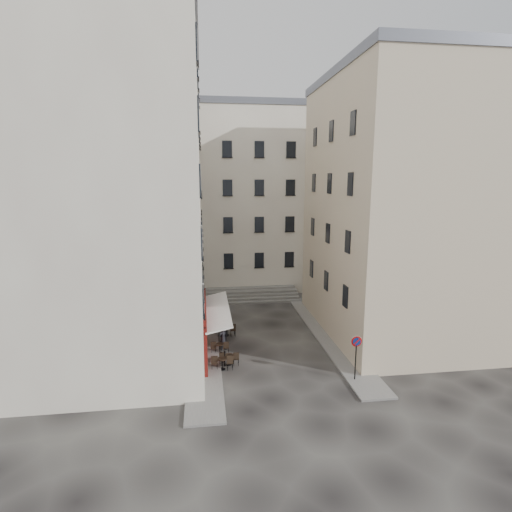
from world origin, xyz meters
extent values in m
plane|color=black|center=(0.00, 0.00, 0.00)|extent=(90.00, 90.00, 0.00)
cube|color=slate|center=(-4.50, 4.00, 0.06)|extent=(2.00, 22.00, 0.12)
cube|color=slate|center=(4.50, 3.00, 0.06)|extent=(2.00, 18.00, 0.12)
cube|color=beige|center=(-10.50, 3.00, 10.00)|extent=(12.00, 16.00, 20.00)
cube|color=slate|center=(-10.50, 3.00, 20.30)|extent=(12.20, 16.20, 0.60)
cube|color=beige|center=(10.50, 3.50, 9.00)|extent=(12.00, 14.00, 18.00)
cube|color=slate|center=(10.50, 3.50, 18.30)|extent=(12.20, 14.20, 0.60)
cube|color=beige|center=(-1.00, 19.00, 9.00)|extent=(18.00, 10.00, 18.00)
cube|color=slate|center=(-1.00, 19.00, 18.30)|extent=(18.20, 10.20, 0.60)
cube|color=#470A0A|center=(-4.42, 1.00, 1.75)|extent=(0.25, 7.00, 3.50)
cube|color=black|center=(-4.38, 1.00, 1.40)|extent=(0.06, 3.85, 2.00)
cube|color=silver|center=(-3.60, 1.00, 2.95)|extent=(1.58, 7.30, 0.41)
cube|color=#5C5957|center=(0.00, 11.90, 0.10)|extent=(9.00, 1.80, 0.20)
cube|color=#5C5957|center=(0.00, 12.35, 0.30)|extent=(9.00, 1.80, 0.20)
cube|color=#5C5957|center=(0.00, 12.80, 0.50)|extent=(9.00, 1.80, 0.20)
cube|color=#5C5957|center=(0.00, 13.25, 0.70)|extent=(9.00, 1.80, 0.20)
cylinder|color=black|center=(-3.25, -1.00, 0.45)|extent=(0.10, 0.10, 0.90)
sphere|color=black|center=(-3.25, -1.00, 0.92)|extent=(0.12, 0.12, 0.12)
cylinder|color=black|center=(-3.25, 2.50, 0.45)|extent=(0.10, 0.10, 0.90)
sphere|color=black|center=(-3.25, 2.50, 0.92)|extent=(0.12, 0.12, 0.12)
cylinder|color=black|center=(-3.25, 6.00, 0.45)|extent=(0.10, 0.10, 0.90)
sphere|color=black|center=(-3.25, 6.00, 0.92)|extent=(0.12, 0.12, 0.12)
cylinder|color=black|center=(3.97, -3.84, 1.33)|extent=(0.07, 0.07, 2.67)
cylinder|color=#AF0E0B|center=(3.97, -3.84, 2.40)|extent=(0.62, 0.03, 0.62)
cylinder|color=navy|center=(3.97, -3.87, 2.40)|extent=(0.45, 0.04, 0.45)
cube|color=#AF0E0B|center=(3.97, -3.89, 2.40)|extent=(0.36, 0.03, 0.36)
cylinder|color=black|center=(-3.43, -1.51, 0.07)|extent=(0.37, 0.37, 0.02)
cylinder|color=black|center=(-3.43, -1.51, 0.41)|extent=(0.05, 0.05, 0.72)
cylinder|color=black|center=(-3.43, -1.51, 0.74)|extent=(0.62, 0.62, 0.04)
cube|color=black|center=(-2.97, -1.51, 0.46)|extent=(0.39, 0.39, 0.93)
cube|color=black|center=(-3.89, -1.41, 0.46)|extent=(0.39, 0.39, 0.93)
cylinder|color=black|center=(-2.98, -0.95, 0.07)|extent=(0.34, 0.34, 0.02)
cylinder|color=black|center=(-2.98, -0.95, 0.38)|extent=(0.05, 0.05, 0.66)
cylinder|color=black|center=(-2.98, -0.95, 0.68)|extent=(0.57, 0.57, 0.04)
cube|color=black|center=(-2.55, -0.95, 0.43)|extent=(0.36, 0.36, 0.85)
cube|color=black|center=(-3.41, -0.86, 0.43)|extent=(0.36, 0.36, 0.85)
cylinder|color=black|center=(-3.48, 0.81, 0.06)|extent=(0.33, 0.33, 0.02)
cylinder|color=black|center=(-3.48, 0.81, 0.37)|extent=(0.05, 0.05, 0.65)
cylinder|color=black|center=(-3.48, 0.81, 0.67)|extent=(0.56, 0.56, 0.04)
cube|color=black|center=(-3.06, 0.81, 0.42)|extent=(0.35, 0.35, 0.83)
cube|color=black|center=(-3.89, 0.90, 0.42)|extent=(0.35, 0.35, 0.83)
cylinder|color=black|center=(-2.85, 3.71, 0.07)|extent=(0.37, 0.37, 0.02)
cylinder|color=black|center=(-2.85, 3.71, 0.42)|extent=(0.05, 0.05, 0.73)
cylinder|color=black|center=(-2.85, 3.71, 0.75)|extent=(0.62, 0.62, 0.04)
cube|color=black|center=(-2.39, 3.71, 0.47)|extent=(0.39, 0.39, 0.93)
cube|color=black|center=(-3.32, 3.81, 0.47)|extent=(0.39, 0.39, 0.93)
cylinder|color=black|center=(-2.81, 3.83, 0.06)|extent=(0.33, 0.33, 0.02)
cylinder|color=black|center=(-2.81, 3.83, 0.37)|extent=(0.05, 0.05, 0.64)
cylinder|color=black|center=(-2.81, 3.83, 0.66)|extent=(0.55, 0.55, 0.04)
cube|color=black|center=(-2.40, 3.83, 0.41)|extent=(0.35, 0.35, 0.82)
cube|color=black|center=(-3.22, 3.92, 0.41)|extent=(0.35, 0.35, 0.82)
imported|color=black|center=(-3.20, 1.39, 0.83)|extent=(0.72, 0.61, 1.67)
camera|label=1|loc=(-4.37, -23.83, 11.31)|focal=28.00mm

